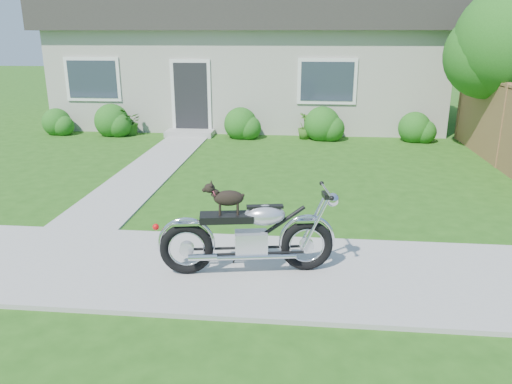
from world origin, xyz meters
TOP-DOWN VIEW (x-y plane):
  - ground at (0.00, 0.00)m, footprint 80.00×80.00m
  - sidewalk at (0.00, 0.00)m, footprint 24.00×2.20m
  - walkway at (-1.50, 5.00)m, footprint 1.20×8.00m
  - house at (-0.00, 11.99)m, footprint 12.60×7.03m
  - fence at (6.30, 5.75)m, footprint 0.12×6.62m
  - shrub_row at (-0.25, 8.50)m, footprint 11.40×1.02m
  - potted_plant_left at (-3.26, 8.55)m, footprint 0.91×0.95m
  - potted_plant_right at (1.90, 8.55)m, footprint 0.51×0.51m
  - motorcycle_with_dog at (1.30, -0.09)m, footprint 2.21×0.71m

SIDE VIEW (x-z plane):
  - ground at x=0.00m, z-range 0.00..0.00m
  - walkway at x=-1.50m, z-range 0.00..0.03m
  - sidewalk at x=0.00m, z-range 0.00..0.04m
  - potted_plant_right at x=1.90m, z-range 0.00..0.74m
  - shrub_row at x=-0.25m, z-range -0.10..0.92m
  - potted_plant_left at x=-3.26m, z-range 0.00..0.82m
  - motorcycle_with_dog at x=1.30m, z-range -0.03..1.14m
  - fence at x=6.30m, z-range -0.01..1.89m
  - house at x=0.00m, z-range -0.09..4.41m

